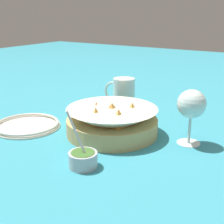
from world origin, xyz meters
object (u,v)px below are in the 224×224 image
wine_glass (191,106)px  side_plate (27,125)px  sauce_cup (83,159)px  beer_mug (123,95)px  food_basket (112,122)px

wine_glass → side_plate: wine_glass is taller
sauce_cup → beer_mug: (0.15, -0.42, 0.03)m
food_basket → wine_glass: size_ratio=1.75×
food_basket → sauce_cup: (-0.05, 0.20, -0.02)m
beer_mug → food_basket: bearing=113.2°
food_basket → sauce_cup: size_ratio=2.06×
wine_glass → beer_mug: 0.35m
beer_mug → sauce_cup: bearing=109.1°
sauce_cup → wine_glass: (-0.16, -0.26, 0.08)m
beer_mug → side_plate: size_ratio=0.60×
wine_glass → beer_mug: size_ratio=1.23×
beer_mug → side_plate: 0.35m
food_basket → sauce_cup: bearing=104.3°
wine_glass → beer_mug: wine_glass is taller
wine_glass → side_plate: bearing=18.5°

